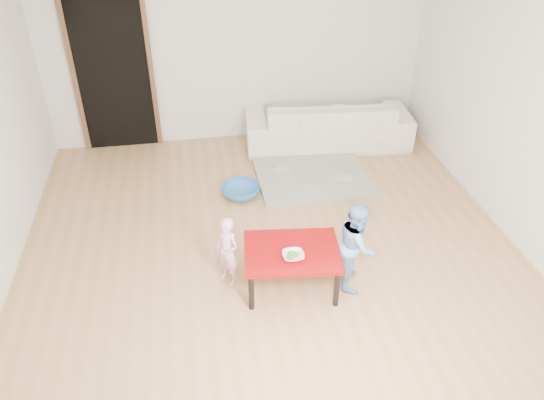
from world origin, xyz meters
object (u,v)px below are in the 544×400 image
object	(u,v)px
sofa	(327,122)
red_table	(292,268)
basin	(241,191)
child_pink	(227,252)
bowl	(293,256)
child_blue	(357,245)

from	to	relation	value
sofa	red_table	distance (m)	2.95
sofa	red_table	size ratio (longest dim) A/B	2.59
basin	child_pink	bearing A→B (deg)	-101.28
bowl	child_pink	size ratio (longest dim) A/B	0.27
child_blue	basin	size ratio (longest dim) A/B	1.91
bowl	child_pink	world-z (taller)	child_pink
bowl	basin	distance (m)	1.78
child_pink	basin	bearing A→B (deg)	129.61
red_table	child_pink	size ratio (longest dim) A/B	1.22
child_pink	basin	size ratio (longest dim) A/B	1.54
sofa	bowl	bearing A→B (deg)	74.25
child_pink	child_blue	distance (m)	1.18
sofa	bowl	xyz separation A→B (m)	(-1.07, -2.85, 0.13)
child_pink	red_table	bearing A→B (deg)	34.23
sofa	child_pink	world-z (taller)	child_pink
child_pink	basin	distance (m)	1.49
child_blue	basin	bearing A→B (deg)	44.33
red_table	child_pink	world-z (taller)	child_pink
basin	red_table	bearing A→B (deg)	-80.19
red_table	child_blue	xyz separation A→B (m)	(0.59, -0.03, 0.22)
red_table	child_blue	world-z (taller)	child_blue
sofa	child_blue	xyz separation A→B (m)	(-0.46, -2.78, 0.11)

